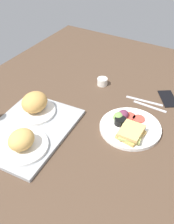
{
  "coord_description": "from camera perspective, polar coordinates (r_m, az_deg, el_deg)",
  "views": [
    {
      "loc": [
        -79.56,
        -44.72,
        80.97
      ],
      "look_at": [
        2.0,
        3.0,
        4.0
      ],
      "focal_mm": 42.48,
      "sensor_mm": 36.0,
      "label": 1
    }
  ],
  "objects": [
    {
      "name": "knife",
      "position": [
        1.38,
        12.23,
        2.37
      ],
      "size": [
        3.32,
        19.04,
        0.5
      ],
      "primitive_type": "cube",
      "rotation": [
        0.0,
        0.0,
        1.67
      ],
      "color": "#B7B7BC",
      "rests_on": "ground_plane"
    },
    {
      "name": "ground_plane",
      "position": [
        1.23,
        0.74,
        -2.94
      ],
      "size": [
        190.0,
        150.0,
        3.0
      ],
      "primitive_type": "cube",
      "color": "#4C3828"
    },
    {
      "name": "serving_tray",
      "position": [
        1.2,
        -12.33,
        -3.8
      ],
      "size": [
        47.22,
        36.11,
        1.6
      ],
      "primitive_type": "cube",
      "rotation": [
        0.0,
        0.0,
        0.07
      ],
      "color": "#9EA0A3",
      "rests_on": "ground_plane"
    },
    {
      "name": "fork",
      "position": [
        1.35,
        13.36,
        1.19
      ],
      "size": [
        1.73,
        17.02,
        0.5
      ],
      "primitive_type": "cube",
      "rotation": [
        0.0,
        0.0,
        1.55
      ],
      "color": "#B7B7BC",
      "rests_on": "ground_plane"
    },
    {
      "name": "bread_plate_far",
      "position": [
        1.25,
        -11.24,
        1.51
      ],
      "size": [
        19.9,
        19.9,
        10.27
      ],
      "color": "white",
      "rests_on": "serving_tray"
    },
    {
      "name": "bread_plate_near",
      "position": [
        1.09,
        -13.87,
        -6.36
      ],
      "size": [
        21.26,
        21.26,
        9.08
      ],
      "color": "white",
      "rests_on": "serving_tray"
    },
    {
      "name": "plate_with_salad",
      "position": [
        1.19,
        9.02,
        -3.14
      ],
      "size": [
        27.43,
        27.43,
        5.4
      ],
      "color": "white",
      "rests_on": "ground_plane"
    },
    {
      "name": "cell_phone",
      "position": [
        1.43,
        17.04,
        2.84
      ],
      "size": [
        15.98,
        13.97,
        0.8
      ],
      "primitive_type": "cube",
      "rotation": [
        0.0,
        0.0,
        0.59
      ],
      "color": "black",
      "rests_on": "ground_plane"
    },
    {
      "name": "espresso_cup",
      "position": [
        1.47,
        3.32,
        6.54
      ],
      "size": [
        5.6,
        5.6,
        4.0
      ],
      "primitive_type": "cylinder",
      "color": "silver",
      "rests_on": "ground_plane"
    }
  ]
}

